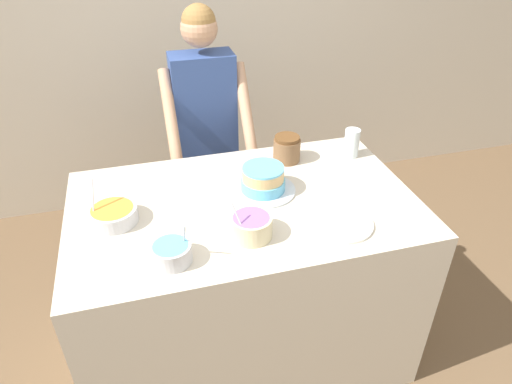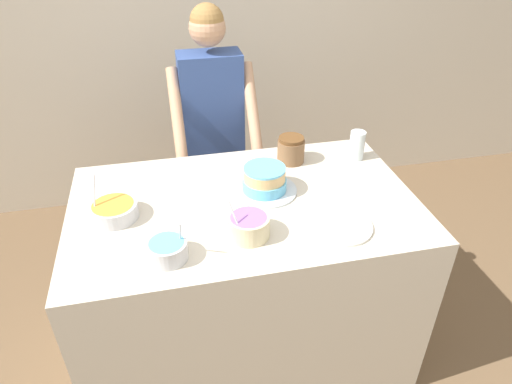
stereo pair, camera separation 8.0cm
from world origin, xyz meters
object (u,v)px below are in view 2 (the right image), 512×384
at_px(frosting_bowl_purple, 249,225).
at_px(drinking_glass, 357,145).
at_px(person_baker, 213,118).
at_px(frosting_bowl_orange, 114,210).
at_px(stoneware_jar, 291,150).
at_px(cake, 265,181).
at_px(frosting_bowl_blue, 167,249).
at_px(ceramic_plate, 340,226).

relative_size(frosting_bowl_purple, drinking_glass, 1.15).
distance_m(person_baker, drinking_glass, 0.84).
bearing_deg(frosting_bowl_orange, stoneware_jar, 19.58).
relative_size(cake, frosting_bowl_purple, 1.74).
bearing_deg(frosting_bowl_blue, frosting_bowl_orange, 123.58).
xyz_separation_m(cake, frosting_bowl_blue, (-0.45, -0.36, -0.01)).
xyz_separation_m(frosting_bowl_blue, drinking_glass, (0.97, 0.56, 0.03)).
xyz_separation_m(frosting_bowl_orange, stoneware_jar, (0.84, 0.30, 0.03)).
xyz_separation_m(person_baker, frosting_bowl_orange, (-0.52, -0.79, -0.02)).
distance_m(frosting_bowl_orange, frosting_bowl_purple, 0.57).
distance_m(person_baker, ceramic_plate, 1.11).
bearing_deg(ceramic_plate, frosting_bowl_blue, -176.76).
bearing_deg(drinking_glass, frosting_bowl_purple, -142.95).
height_order(frosting_bowl_orange, drinking_glass, frosting_bowl_orange).
bearing_deg(frosting_bowl_orange, drinking_glass, 12.40).
relative_size(cake, frosting_bowl_orange, 1.48).
bearing_deg(frosting_bowl_orange, cake, 5.18).
xyz_separation_m(cake, ceramic_plate, (0.23, -0.32, -0.05)).
xyz_separation_m(drinking_glass, ceramic_plate, (-0.28, -0.52, -0.07)).
relative_size(frosting_bowl_purple, stoneware_jar, 1.25).
bearing_deg(cake, stoneware_jar, 51.49).
xyz_separation_m(frosting_bowl_orange, frosting_bowl_blue, (0.20, -0.30, 0.00)).
distance_m(cake, frosting_bowl_orange, 0.65).
xyz_separation_m(drinking_glass, stoneware_jar, (-0.33, 0.04, -0.01)).
relative_size(frosting_bowl_orange, stoneware_jar, 1.47).
relative_size(frosting_bowl_purple, frosting_bowl_blue, 0.96).
bearing_deg(frosting_bowl_purple, stoneware_jar, 58.76).
bearing_deg(frosting_bowl_orange, frosting_bowl_purple, -24.59).
bearing_deg(drinking_glass, frosting_bowl_blue, -150.01).
height_order(cake, stoneware_jar, stoneware_jar).
bearing_deg(stoneware_jar, drinking_glass, -7.25).
bearing_deg(frosting_bowl_orange, ceramic_plate, -16.58).
xyz_separation_m(frosting_bowl_blue, ceramic_plate, (0.68, 0.04, -0.03)).
height_order(drinking_glass, stoneware_jar, drinking_glass).
relative_size(person_baker, cake, 5.47).
height_order(drinking_glass, ceramic_plate, drinking_glass).
bearing_deg(stoneware_jar, frosting_bowl_purple, -121.24).
height_order(cake, frosting_bowl_purple, frosting_bowl_purple).
height_order(cake, ceramic_plate, cake).
height_order(person_baker, frosting_bowl_orange, person_baker).
distance_m(person_baker, frosting_bowl_blue, 1.14).
height_order(person_baker, stoneware_jar, person_baker).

